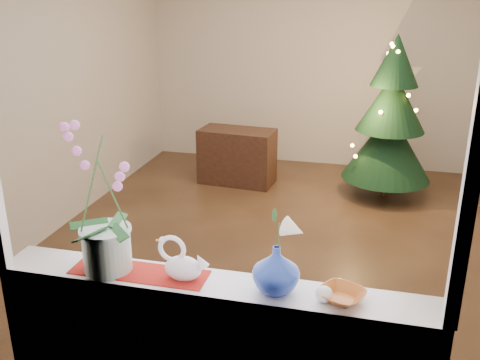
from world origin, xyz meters
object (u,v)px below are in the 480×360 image
object	(u,v)px
paperweight	(324,294)
swan	(183,259)
side_table	(237,156)
orchid_pot	(102,200)
blue_vase	(276,266)
amber_dish	(341,296)
xmas_tree	(391,118)

from	to	relation	value
paperweight	swan	bearing A→B (deg)	177.10
swan	side_table	distance (m)	3.97
orchid_pot	paperweight	bearing A→B (deg)	-1.56
swan	paperweight	size ratio (longest dim) A/B	3.26
blue_vase	side_table	bearing A→B (deg)	106.90
orchid_pot	amber_dish	world-z (taller)	orchid_pot
blue_vase	xmas_tree	xyz separation A→B (m)	(0.58, 3.86, -0.14)
orchid_pot	xmas_tree	bearing A→B (deg)	69.53
amber_dish	xmas_tree	size ratio (longest dim) A/B	0.10
orchid_pot	paperweight	distance (m)	1.14
paperweight	amber_dish	distance (m)	0.08
swan	blue_vase	bearing A→B (deg)	7.69
blue_vase	xmas_tree	size ratio (longest dim) A/B	0.15
paperweight	amber_dish	xyz separation A→B (m)	(0.08, 0.03, -0.02)
orchid_pot	swan	xyz separation A→B (m)	(0.40, 0.01, -0.27)
orchid_pot	xmas_tree	world-z (taller)	xmas_tree
paperweight	side_table	world-z (taller)	paperweight
orchid_pot	xmas_tree	size ratio (longest dim) A/B	0.42
amber_dish	xmas_tree	xyz separation A→B (m)	(0.28, 3.86, -0.03)
xmas_tree	side_table	size ratio (longest dim) A/B	2.04
blue_vase	side_table	size ratio (longest dim) A/B	0.30
blue_vase	amber_dish	xyz separation A→B (m)	(0.31, -0.01, -0.11)
paperweight	side_table	xyz separation A→B (m)	(-1.40, 3.88, -0.63)
amber_dish	xmas_tree	world-z (taller)	xmas_tree
orchid_pot	blue_vase	size ratio (longest dim) A/B	2.86
paperweight	side_table	bearing A→B (deg)	109.81
amber_dish	paperweight	bearing A→B (deg)	-158.25
paperweight	side_table	distance (m)	4.17
swan	paperweight	world-z (taller)	swan
orchid_pot	side_table	world-z (taller)	orchid_pot
paperweight	xmas_tree	world-z (taller)	xmas_tree
blue_vase	paperweight	size ratio (longest dim) A/B	3.40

